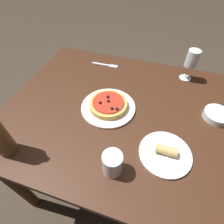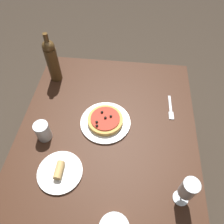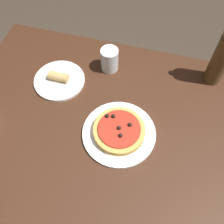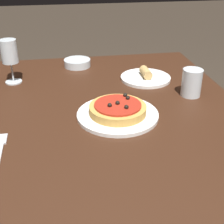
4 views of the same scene
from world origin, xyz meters
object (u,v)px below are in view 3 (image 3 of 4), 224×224
object	(u,v)px
pizza	(119,130)
side_plate	(59,80)
dining_table	(102,145)
water_cup	(110,60)
wine_bottle	(223,55)
dinner_plate	(119,133)

from	to	relation	value
pizza	side_plate	bearing A→B (deg)	-30.12
dining_table	pizza	size ratio (longest dim) A/B	6.16
dining_table	water_cup	xyz separation A→B (m)	(0.05, -0.31, 0.15)
dining_table	wine_bottle	size ratio (longest dim) A/B	3.64
dinner_plate	side_plate	world-z (taller)	side_plate
dinner_plate	pizza	distance (m)	0.02
dining_table	water_cup	world-z (taller)	water_cup
water_cup	dining_table	bearing A→B (deg)	99.68
dining_table	side_plate	distance (m)	0.31
wine_bottle	side_plate	xyz separation A→B (m)	(0.59, 0.17, -0.13)
pizza	water_cup	distance (m)	0.31
dinner_plate	side_plate	xyz separation A→B (m)	(0.29, -0.17, 0.00)
dinner_plate	water_cup	bearing A→B (deg)	-68.57
wine_bottle	water_cup	size ratio (longest dim) A/B	3.09
water_cup	side_plate	world-z (taller)	water_cup
pizza	side_plate	world-z (taller)	pizza
dining_table	side_plate	size ratio (longest dim) A/B	5.52
dinner_plate	wine_bottle	bearing A→B (deg)	-131.53
wine_bottle	water_cup	world-z (taller)	wine_bottle
water_cup	wine_bottle	bearing A→B (deg)	-173.18
dining_table	pizza	xyz separation A→B (m)	(-0.06, -0.01, 0.13)
wine_bottle	water_cup	bearing A→B (deg)	6.82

